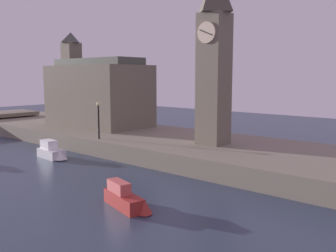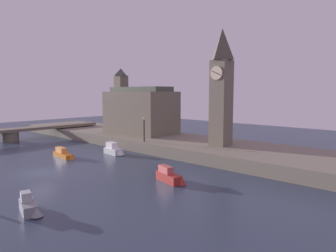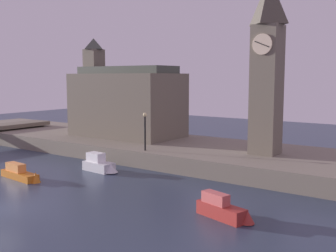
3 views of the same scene
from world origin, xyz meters
The scene contains 6 objects.
far_embankment centered at (0.00, 20.00, 0.75)m, with size 70.00×12.00×1.50m, color slate.
clock_tower centered at (9.15, 19.65, 9.23)m, with size 2.47×2.51×14.87m.
parliament_hall centered at (-8.13, 21.09, 5.34)m, with size 12.13×6.88×11.11m.
streetlamp centered at (-0.32, 14.91, 3.67)m, with size 0.36×0.36×3.42m.
boat_dinghy_red centered at (12.08, 6.65, 0.55)m, with size 3.80×1.78×1.45m.
boat_ferry_white centered at (-2.30, 11.21, 0.57)m, with size 3.56×1.52×1.57m.
Camera 1 is at (26.91, -7.14, 7.33)m, focal length 40.20 mm.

